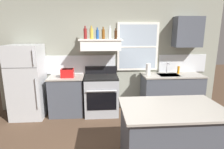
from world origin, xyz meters
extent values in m
cube|color=gray|center=(0.00, 2.23, 1.35)|extent=(5.40, 0.06, 2.70)
cube|color=silver|center=(-1.15, 2.19, 1.13)|extent=(2.50, 0.02, 0.44)
cube|color=silver|center=(1.80, 2.19, 1.13)|extent=(1.20, 0.02, 0.44)
cube|color=white|center=(0.65, 2.18, 1.55)|extent=(1.00, 0.04, 1.15)
cube|color=#9EADBC|center=(0.65, 2.17, 1.55)|extent=(0.90, 0.01, 1.05)
cube|color=white|center=(0.65, 2.16, 1.55)|extent=(0.90, 0.02, 0.04)
cube|color=#B7BABC|center=(-1.90, 1.84, 0.82)|extent=(0.70, 0.68, 1.64)
cube|color=#333333|center=(-1.90, 1.50, 1.20)|extent=(0.69, 0.00, 0.01)
cylinder|color=#A5A8AD|center=(-1.60, 1.47, 0.66)|extent=(0.02, 0.02, 0.66)
cylinder|color=#A5A8AD|center=(-1.60, 1.47, 1.42)|extent=(0.02, 0.02, 0.31)
cube|color=#474C56|center=(-1.05, 1.90, 0.44)|extent=(0.76, 0.60, 0.88)
cube|color=#9E998E|center=(-1.05, 1.90, 0.90)|extent=(0.79, 0.63, 0.03)
cube|color=red|center=(-1.00, 1.82, 1.01)|extent=(0.28, 0.20, 0.19)
cube|color=black|center=(-1.00, 1.82, 1.09)|extent=(0.24, 0.16, 0.01)
cube|color=black|center=(-1.15, 1.82, 1.04)|extent=(0.02, 0.03, 0.02)
cube|color=#9EA0A5|center=(-0.25, 1.86, 0.43)|extent=(0.76, 0.64, 0.87)
cube|color=black|center=(-0.25, 1.86, 0.89)|extent=(0.76, 0.64, 0.04)
cube|color=black|center=(-0.25, 2.15, 1.00)|extent=(0.76, 0.06, 0.18)
cube|color=black|center=(-0.25, 1.54, 0.42)|extent=(0.65, 0.01, 0.40)
cylinder|color=silver|center=(-0.25, 1.50, 0.67)|extent=(0.65, 0.03, 0.03)
cube|color=white|center=(-0.25, 1.96, 1.61)|extent=(0.88, 0.48, 0.22)
cube|color=#262628|center=(-0.25, 1.74, 1.53)|extent=(0.75, 0.02, 0.04)
cube|color=white|center=(-0.25, 1.96, 1.73)|extent=(0.96, 0.52, 0.02)
cylinder|color=maroon|center=(-0.59, 1.98, 1.86)|extent=(0.07, 0.07, 0.23)
cylinder|color=maroon|center=(-0.59, 1.98, 2.01)|extent=(0.03, 0.03, 0.06)
cylinder|color=#B29333|center=(-0.45, 1.93, 1.86)|extent=(0.08, 0.08, 0.23)
cylinder|color=#B29333|center=(-0.45, 1.93, 2.01)|extent=(0.03, 0.03, 0.06)
cylinder|color=#1E478C|center=(-0.32, 1.96, 1.85)|extent=(0.07, 0.07, 0.20)
cylinder|color=#1E478C|center=(-0.32, 1.96, 1.97)|extent=(0.03, 0.03, 0.05)
cylinder|color=brown|center=(-0.19, 1.97, 1.85)|extent=(0.07, 0.07, 0.22)
cylinder|color=brown|center=(-0.19, 1.97, 1.99)|extent=(0.03, 0.03, 0.05)
cylinder|color=silver|center=(-0.04, 1.95, 1.86)|extent=(0.06, 0.06, 0.24)
cylinder|color=silver|center=(-0.04, 1.95, 2.01)|extent=(0.03, 0.03, 0.06)
cylinder|color=#381E0F|center=(0.09, 1.93, 1.84)|extent=(0.06, 0.06, 0.19)
cylinder|color=#381E0F|center=(0.09, 1.93, 1.96)|extent=(0.03, 0.03, 0.05)
cube|color=#474C56|center=(1.45, 1.90, 0.44)|extent=(1.40, 0.60, 0.88)
cube|color=#9E998E|center=(1.45, 1.90, 0.90)|extent=(1.43, 0.63, 0.03)
cube|color=#B7BABC|center=(1.35, 1.88, 0.90)|extent=(0.48, 0.36, 0.01)
cylinder|color=silver|center=(1.35, 2.02, 1.05)|extent=(0.03, 0.03, 0.28)
cylinder|color=silver|center=(1.35, 1.94, 1.17)|extent=(0.02, 0.16, 0.02)
cylinder|color=white|center=(0.85, 1.90, 1.04)|extent=(0.11, 0.11, 0.27)
cylinder|color=orange|center=(1.63, 2.00, 1.00)|extent=(0.06, 0.06, 0.18)
cube|color=#474C56|center=(0.69, 0.00, 0.44)|extent=(1.32, 0.82, 0.88)
cube|color=#9E998E|center=(0.69, 0.00, 0.90)|extent=(1.40, 0.90, 0.03)
cube|color=#474C56|center=(1.80, 2.04, 1.90)|extent=(0.64, 0.32, 0.70)
camera|label=1|loc=(-0.31, -2.31, 1.92)|focal=29.96mm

